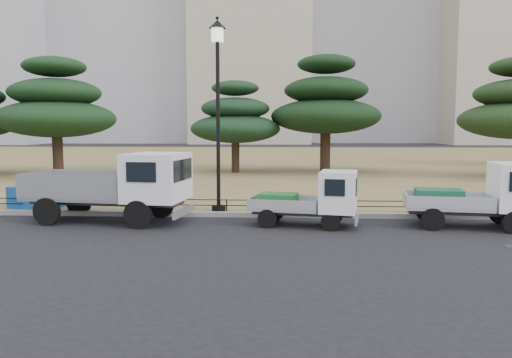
# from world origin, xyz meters

# --- Properties ---
(ground) EXTENTS (220.00, 220.00, 0.00)m
(ground) POSITION_xyz_m (0.00, 0.00, 0.00)
(ground) COLOR black
(lawn) EXTENTS (120.00, 56.00, 0.15)m
(lawn) POSITION_xyz_m (0.00, 30.60, 0.07)
(lawn) COLOR olive
(lawn) RESTS_ON ground
(curb) EXTENTS (120.00, 0.25, 0.16)m
(curb) POSITION_xyz_m (0.00, 2.60, 0.08)
(curb) COLOR gray
(curb) RESTS_ON ground
(truck_large) EXTENTS (5.06, 2.49, 2.12)m
(truck_large) POSITION_xyz_m (-4.23, 1.55, 1.18)
(truck_large) COLOR black
(truck_large) RESTS_ON ground
(truck_kei_front) EXTENTS (3.27, 1.83, 1.63)m
(truck_kei_front) POSITION_xyz_m (1.68, 1.21, 0.81)
(truck_kei_front) COLOR black
(truck_kei_front) RESTS_ON ground
(truck_kei_rear) EXTENTS (3.79, 2.04, 1.88)m
(truck_kei_rear) POSITION_xyz_m (6.53, 1.22, 0.94)
(truck_kei_rear) COLOR black
(truck_kei_rear) RESTS_ON ground
(street_lamp) EXTENTS (0.55, 0.55, 6.15)m
(street_lamp) POSITION_xyz_m (-1.28, 2.90, 4.31)
(street_lamp) COLOR black
(street_lamp) RESTS_ON lawn
(pipe_fence) EXTENTS (38.00, 0.04, 0.40)m
(pipe_fence) POSITION_xyz_m (0.00, 2.75, 0.44)
(pipe_fence) COLOR black
(pipe_fence) RESTS_ON lawn
(tarp_pile) EXTENTS (1.85, 1.58, 1.05)m
(tarp_pile) POSITION_xyz_m (-7.58, 3.26, 0.57)
(tarp_pile) COLOR #135098
(tarp_pile) RESTS_ON lawn
(pine_west_near) EXTENTS (6.82, 6.82, 6.82)m
(pine_west_near) POSITION_xyz_m (-12.36, 15.35, 4.09)
(pine_west_near) COLOR black
(pine_west_near) RESTS_ON lawn
(pine_center_left) EXTENTS (5.52, 5.52, 5.61)m
(pine_center_left) POSITION_xyz_m (-2.06, 17.37, 3.39)
(pine_center_left) COLOR black
(pine_center_left) RESTS_ON lawn
(pine_center_right) EXTENTS (6.77, 6.77, 7.19)m
(pine_center_right) POSITION_xyz_m (3.50, 17.93, 4.31)
(pine_center_right) COLOR black
(pine_center_right) RESTS_ON lawn
(tower_east) EXTENTS (20.00, 18.00, 48.00)m
(tower_east) POSITION_xyz_m (40.00, 82.00, 24.00)
(tower_east) COLOR #AAA08C
(tower_east) RESTS_ON ground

